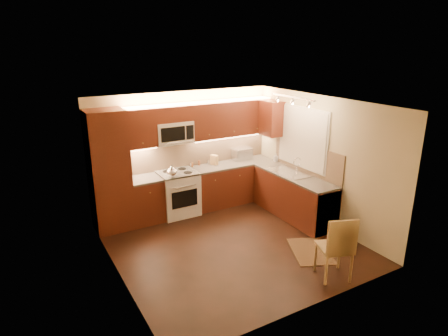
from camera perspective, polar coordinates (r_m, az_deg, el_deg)
floor at (r=7.03m, az=1.19°, el=-11.14°), size 4.00×4.00×0.01m
ceiling at (r=6.22m, az=1.34°, el=9.45°), size 4.00×4.00×0.01m
wall_back at (r=8.22m, az=-5.96°, el=2.53°), size 4.00×0.01×2.50m
wall_front at (r=5.04m, az=13.19°, el=-7.99°), size 4.00×0.01×2.50m
wall_left at (r=5.81m, az=-15.95°, el=-4.69°), size 0.01×4.00×2.50m
wall_right at (r=7.70m, az=14.13°, el=1.01°), size 0.01×4.00×2.50m
pantry at (r=7.48m, az=-16.58°, el=-0.49°), size 0.70×0.60×2.30m
base_cab_back_left at (r=7.88m, az=-11.46°, el=-4.72°), size 0.62×0.60×0.86m
counter_back_left at (r=7.73m, az=-11.66°, el=-1.63°), size 0.62×0.60×0.04m
base_cab_back_right at (r=8.67m, az=1.32°, el=-2.24°), size 1.92×0.60×0.86m
counter_back_right at (r=8.53m, az=1.34°, el=0.60°), size 1.92×0.60×0.04m
base_cab_right at (r=8.05m, az=10.18°, el=-4.16°), size 0.60×2.00×0.86m
counter_right at (r=7.89m, az=10.36°, el=-1.13°), size 0.60×2.00×0.04m
dishwasher at (r=7.57m, az=13.57°, el=-5.83°), size 0.58×0.60×0.84m
backsplash_back at (r=8.36m, az=-3.73°, el=2.51°), size 3.30×0.02×0.60m
backsplash_right at (r=7.98m, az=12.08°, el=1.39°), size 0.02×2.00×0.60m
upper_cab_back_left at (r=7.58m, az=-12.44°, el=5.76°), size 0.62×0.35×0.75m
upper_cab_back_right at (r=8.39m, az=0.94°, el=7.32°), size 1.92×0.35×0.75m
upper_cab_bridge at (r=7.76m, az=-7.66°, el=7.96°), size 0.76×0.35×0.31m
upper_cab_right_corner at (r=8.48m, az=7.03°, el=7.30°), size 0.35×0.50×0.75m
stove at (r=8.07m, az=-6.78°, el=-3.70°), size 0.76×0.65×0.92m
microwave at (r=7.82m, az=-7.51°, el=5.24°), size 0.76×0.38×0.44m
window_frame at (r=7.99m, az=11.53°, el=4.40°), size 0.03×1.44×1.24m
window_blinds at (r=7.97m, az=11.42°, el=4.39°), size 0.02×1.36×1.16m
sink at (r=7.97m, az=9.71°, el=-0.18°), size 0.52×0.86×0.15m
faucet at (r=8.06m, az=10.73°, el=0.52°), size 0.20×0.04×0.30m
track_light_bar at (r=7.44m, az=10.14°, el=10.26°), size 0.04×1.20×0.03m
kettle at (r=7.61m, az=-7.71°, el=-0.42°), size 0.28×0.28×0.25m
toaster_oven at (r=8.78m, az=2.55°, el=2.13°), size 0.44×0.33×0.26m
knife_block at (r=8.39m, az=-1.45°, el=1.21°), size 0.15×0.18×0.21m
spice_jar_a at (r=8.31m, az=-4.84°, el=0.54°), size 0.05×0.05×0.09m
spice_jar_b at (r=8.27m, az=-4.69°, el=0.49°), size 0.06×0.06×0.10m
spice_jar_c at (r=8.43m, az=-2.39°, el=0.89°), size 0.06×0.06×0.10m
spice_jar_d at (r=8.37m, az=-3.68°, el=0.76°), size 0.06×0.06×0.11m
soap_bottle at (r=8.70m, az=7.66°, el=1.56°), size 0.10×0.10×0.18m
rug at (r=6.96m, az=12.64°, el=-11.89°), size 0.95×1.10×0.01m
dining_chair at (r=6.14m, az=15.98°, el=-10.99°), size 0.59×0.59×1.04m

